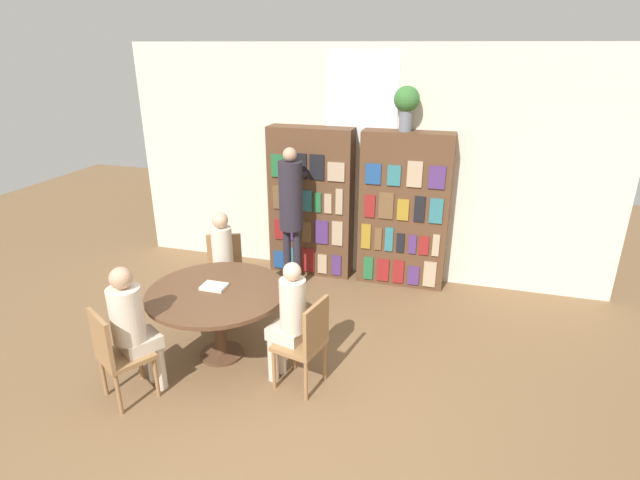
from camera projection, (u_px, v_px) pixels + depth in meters
name	position (u px, v px, depth m)	size (l,w,h in m)	color
ground_plane	(262.00, 451.00, 3.91)	(16.00, 16.00, 0.00)	brown
wall_back	(361.00, 165.00, 6.48)	(6.40, 0.07, 3.00)	beige
bookshelf_left	(311.00, 203.00, 6.66)	(1.12, 0.34, 2.00)	brown
bookshelf_right	(404.00, 211.00, 6.34)	(1.12, 0.34, 2.00)	brown
flower_vase	(407.00, 103.00, 5.86)	(0.30, 0.30, 0.53)	slate
reading_table	(217.00, 300.00, 4.89)	(1.36, 1.36, 0.74)	brown
chair_near_camera	(116.00, 352.00, 4.30)	(0.55, 0.55, 0.90)	olive
chair_left_side	(225.00, 269.00, 5.88)	(0.52, 0.52, 0.90)	olive
chair_far_side	(306.00, 340.00, 4.47)	(0.48, 0.48, 0.90)	olive
seated_reader_left	(223.00, 260.00, 5.64)	(0.34, 0.39, 1.25)	beige
seated_reader_right	(289.00, 317.00, 4.49)	(0.38, 0.30, 1.23)	beige
seated_reader_back	(133.00, 322.00, 4.33)	(0.41, 0.42, 1.26)	beige
librarian_standing	(291.00, 204.00, 6.19)	(0.30, 0.57, 1.83)	#28232D
open_book_on_table	(214.00, 287.00, 4.90)	(0.24, 0.18, 0.03)	silver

